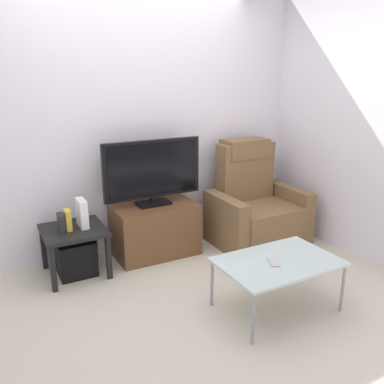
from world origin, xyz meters
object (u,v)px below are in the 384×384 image
(television, at_px, (153,171))
(side_table, at_px, (74,236))
(recliner_armchair, at_px, (255,207))
(subwoofer_box, at_px, (76,257))
(tv_stand, at_px, (155,229))
(book_leftmost, at_px, (61,223))
(coffee_table, at_px, (278,264))
(cell_phone, at_px, (274,262))
(game_console, at_px, (82,213))
(book_middle, at_px, (68,220))

(television, relative_size, side_table, 1.83)
(recliner_armchair, relative_size, subwoofer_box, 3.32)
(tv_stand, distance_m, book_leftmost, 0.95)
(tv_stand, height_order, television, television)
(book_leftmost, bearing_deg, recliner_armchair, -2.88)
(recliner_armchair, bearing_deg, coffee_table, -130.70)
(side_table, bearing_deg, book_leftmost, -168.69)
(recliner_armchair, xyz_separation_m, cell_phone, (-0.72, -1.21, 0.04))
(television, distance_m, game_console, 0.78)
(side_table, distance_m, book_middle, 0.17)
(tv_stand, xyz_separation_m, side_table, (-0.81, -0.05, 0.11))
(coffee_table, bearing_deg, game_console, 130.90)
(game_console, distance_m, cell_phone, 1.74)
(recliner_armchair, relative_size, cell_phone, 7.20)
(side_table, height_order, book_middle, book_middle)
(side_table, height_order, book_leftmost, book_leftmost)
(television, distance_m, cell_phone, 1.52)
(television, height_order, game_console, television)
(television, relative_size, subwoofer_box, 3.04)
(coffee_table, height_order, cell_phone, cell_phone)
(game_console, bearing_deg, cell_phone, -50.69)
(book_leftmost, bearing_deg, tv_stand, 4.68)
(side_table, height_order, game_console, game_console)
(recliner_armchair, height_order, cell_phone, recliner_armchair)
(subwoofer_box, bearing_deg, television, 5.17)
(game_console, bearing_deg, subwoofer_box, -173.66)
(side_table, xyz_separation_m, game_console, (0.09, 0.01, 0.20))
(tv_stand, relative_size, television, 0.83)
(cell_phone, bearing_deg, recliner_armchair, 85.63)
(book_leftmost, bearing_deg, book_middle, 0.00)
(book_leftmost, bearing_deg, game_console, 8.97)
(tv_stand, xyz_separation_m, television, (-0.00, 0.02, 0.60))
(book_leftmost, height_order, cell_phone, book_leftmost)
(subwoofer_box, bearing_deg, book_middle, -155.10)
(television, xyz_separation_m, book_middle, (-0.85, -0.09, -0.32))
(side_table, bearing_deg, cell_phone, -48.24)
(tv_stand, distance_m, game_console, 0.78)
(side_table, relative_size, subwoofer_box, 1.66)
(side_table, bearing_deg, book_middle, -155.10)
(side_table, xyz_separation_m, coffee_table, (1.24, -1.32, 0.01))
(book_middle, bearing_deg, coffee_table, -45.32)
(tv_stand, distance_m, book_middle, 0.90)
(tv_stand, distance_m, recliner_armchair, 1.12)
(recliner_armchair, xyz_separation_m, book_middle, (-1.95, 0.10, 0.16))
(side_table, distance_m, game_console, 0.22)
(television, height_order, book_leftmost, television)
(coffee_table, xyz_separation_m, cell_phone, (-0.05, -0.01, 0.03))
(television, distance_m, book_leftmost, 0.97)
(subwoofer_box, distance_m, game_console, 0.41)
(tv_stand, xyz_separation_m, book_middle, (-0.85, -0.07, 0.27))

